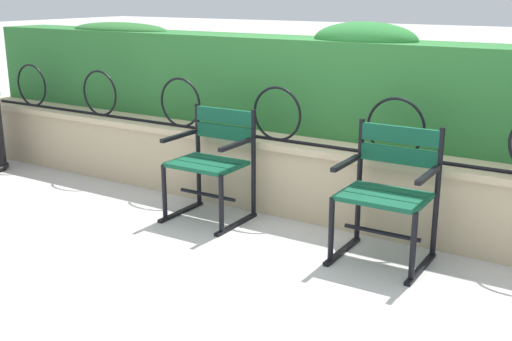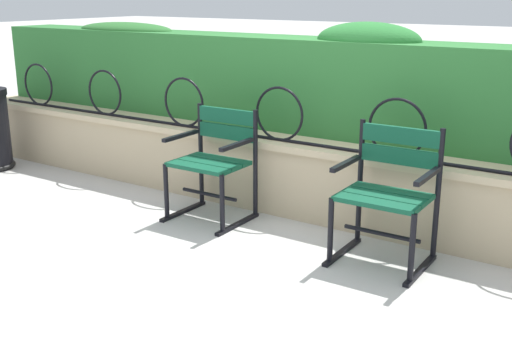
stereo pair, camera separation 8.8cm
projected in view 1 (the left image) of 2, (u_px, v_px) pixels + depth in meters
The scene contains 6 objects.
ground_plane at pixel (243, 257), 4.16m from camera, with size 60.00×60.00×0.00m, color #B7B5AF.
stone_wall at pixel (312, 179), 4.86m from camera, with size 7.71×0.41×0.57m.
iron_arch_fence at pixel (281, 118), 4.79m from camera, with size 7.16×0.02×0.42m.
hedge_row at pixel (339, 83), 5.02m from camera, with size 7.55×0.51×0.89m.
park_chair_left at pixel (213, 160), 4.77m from camera, with size 0.57×0.53×0.84m.
park_chair_right at pixel (388, 190), 4.02m from camera, with size 0.58×0.53×0.87m.
Camera 1 is at (2.14, -3.19, 1.68)m, focal length 44.49 mm.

